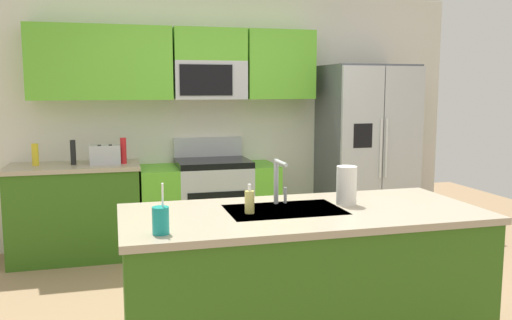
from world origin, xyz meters
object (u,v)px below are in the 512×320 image
sink_faucet (278,178)px  drink_cup_teal (161,220)px  bottle_yellow (35,155)px  paper_towel_roll (347,186)px  pepper_mill (73,152)px  bottle_red (123,151)px  refrigerator (366,153)px  range_oven (210,205)px  toaster (105,155)px  soap_dispenser (250,202)px

sink_faucet → drink_cup_teal: sink_faucet is taller
bottle_yellow → paper_towel_roll: bearing=-47.7°
pepper_mill → bottle_red: 0.46m
refrigerator → range_oven: bearing=177.6°
toaster → pepper_mill: 0.29m
pepper_mill → bottle_red: size_ratio=0.94×
toaster → bottle_red: bearing=1.7°
range_oven → refrigerator: bearing=-2.4°
bottle_red → paper_towel_roll: bearing=-59.8°
bottle_yellow → soap_dispenser: size_ratio=1.20×
toaster → drink_cup_teal: bearing=-83.5°
range_oven → toaster: (-1.00, -0.05, 0.55)m
toaster → soap_dispenser: size_ratio=1.65×
toaster → pepper_mill: size_ratio=1.21×
paper_towel_roll → bottle_red: bearing=120.2°
bottle_yellow → paper_towel_roll: size_ratio=0.85×
refrigerator → bottle_yellow: refrigerator is taller
bottle_red → drink_cup_teal: size_ratio=0.96×
refrigerator → bottle_yellow: (-3.31, 0.10, 0.08)m
pepper_mill → bottle_red: bearing=-5.6°
toaster → bottle_red: 0.17m
pepper_mill → paper_towel_roll: (1.75, -2.26, 0.00)m
bottle_red → sink_faucet: (0.89, -2.10, 0.04)m
drink_cup_teal → soap_dispenser: drink_cup_teal is taller
toaster → bottle_red: (0.17, 0.00, 0.03)m
range_oven → sink_faucet: sink_faucet is taller
range_oven → sink_faucet: 2.24m
pepper_mill → soap_dispenser: 2.58m
sink_faucet → range_oven: bearing=91.5°
refrigerator → drink_cup_teal: size_ratio=7.20×
range_oven → pepper_mill: size_ratio=5.87×
range_oven → paper_towel_roll: paper_towel_roll is taller
bottle_red → bottle_yellow: size_ratio=1.20×
range_oven → drink_cup_teal: size_ratio=5.29×
bottle_yellow → sink_faucet: (1.68, -2.18, 0.07)m
bottle_red → sink_faucet: bearing=-67.1°
toaster → paper_towel_roll: size_ratio=1.17×
toaster → paper_towel_roll: paper_towel_roll is taller
paper_towel_roll → pepper_mill: bearing=127.7°
bottle_yellow → refrigerator: bearing=-1.7°
range_oven → soap_dispenser: (-0.17, -2.33, 0.53)m
bottle_yellow → sink_faucet: 2.75m
range_oven → bottle_yellow: bottle_yellow is taller
toaster → bottle_yellow: bearing=172.7°
refrigerator → bottle_yellow: 3.31m
toaster → drink_cup_teal: (0.30, -2.59, -0.02)m
refrigerator → sink_faucet: (-1.63, -2.08, 0.14)m
bottle_red → soap_dispenser: bearing=-73.9°
bottle_red → drink_cup_teal: bearing=-87.2°
range_oven → bottle_yellow: 1.72m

